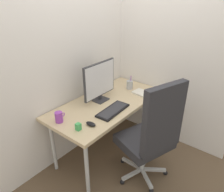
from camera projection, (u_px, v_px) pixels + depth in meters
ground_plane at (108, 149)px, 2.80m from camera, size 8.00×8.00×0.00m
wall_back at (81, 37)px, 2.38m from camera, size 2.80×0.04×2.80m
wall_side_right at (159, 33)px, 2.59m from camera, size 0.04×2.05×2.80m
desk at (108, 106)px, 2.51m from camera, size 1.45×0.70×0.70m
office_chair at (152, 134)px, 2.08m from camera, size 0.61×0.61×1.18m
monitor at (100, 81)px, 2.42m from camera, size 0.49×0.14×0.46m
keyboard at (113, 110)px, 2.29m from camera, size 0.42×0.19×0.02m
mouse at (91, 124)px, 2.05m from camera, size 0.06×0.11×0.03m
pen_holder at (130, 85)px, 2.79m from camera, size 0.08×0.08×0.18m
notebook at (141, 93)px, 2.68m from camera, size 0.18×0.21×0.02m
coffee_mug at (59, 117)px, 2.09m from camera, size 0.11×0.08×0.11m
desk_clamp_accessory at (78, 127)px, 1.98m from camera, size 0.04×0.04×0.07m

